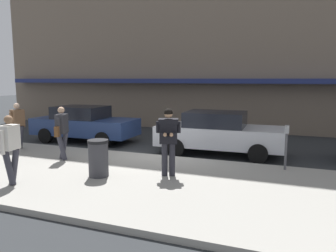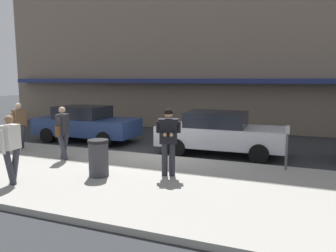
# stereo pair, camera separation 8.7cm
# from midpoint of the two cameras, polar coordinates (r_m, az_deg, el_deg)

# --- Properties ---
(ground_plane) EXTENTS (80.00, 80.00, 0.00)m
(ground_plane) POSITION_cam_midpoint_polar(r_m,az_deg,el_deg) (11.46, -1.37, -5.44)
(ground_plane) COLOR #2B2D30
(sidewalk) EXTENTS (32.00, 5.30, 0.14)m
(sidewalk) POSITION_cam_midpoint_polar(r_m,az_deg,el_deg) (8.54, -2.70, -9.75)
(sidewalk) COLOR #99968E
(sidewalk) RESTS_ON ground
(curb_paint_line) EXTENTS (28.00, 0.12, 0.01)m
(curb_paint_line) POSITION_cam_midpoint_polar(r_m,az_deg,el_deg) (11.16, 3.48, -5.81)
(curb_paint_line) COLOR silver
(curb_paint_line) RESTS_ON ground
(parked_sedan_near) EXTENTS (4.52, 1.98, 1.54)m
(parked_sedan_near) POSITION_cam_midpoint_polar(r_m,az_deg,el_deg) (14.62, -13.96, 0.44)
(parked_sedan_near) COLOR navy
(parked_sedan_near) RESTS_ON ground
(parked_sedan_mid) EXTENTS (4.55, 2.03, 1.54)m
(parked_sedan_mid) POSITION_cam_midpoint_polar(r_m,az_deg,el_deg) (11.89, 9.26, -1.16)
(parked_sedan_mid) COLOR silver
(parked_sedan_mid) RESTS_ON ground
(man_texting_on_phone) EXTENTS (0.62, 0.65, 1.81)m
(man_texting_on_phone) POSITION_cam_midpoint_polar(r_m,az_deg,el_deg) (8.59, 0.36, -1.52)
(man_texting_on_phone) COLOR #23232B
(man_texting_on_phone) RESTS_ON sidewalk
(pedestrian_in_light_coat) EXTENTS (0.35, 0.60, 1.70)m
(pedestrian_in_light_coat) POSITION_cam_midpoint_polar(r_m,az_deg,el_deg) (8.85, -25.45, -2.98)
(pedestrian_in_light_coat) COLOR #33333D
(pedestrian_in_light_coat) RESTS_ON sidewalk
(pedestrian_with_bag) EXTENTS (0.41, 0.72, 1.70)m
(pedestrian_with_bag) POSITION_cam_midpoint_polar(r_m,az_deg,el_deg) (10.90, -17.66, -0.61)
(pedestrian_with_bag) COLOR #33333D
(pedestrian_with_bag) RESTS_ON sidewalk
(pedestrian_dark_coat) EXTENTS (0.39, 0.59, 1.70)m
(pedestrian_dark_coat) POSITION_cam_midpoint_polar(r_m,az_deg,el_deg) (13.19, -24.29, 0.52)
(pedestrian_dark_coat) COLOR #33333D
(pedestrian_dark_coat) RESTS_ON sidewalk
(parking_meter) EXTENTS (0.12, 0.18, 1.27)m
(parking_meter) POSITION_cam_midpoint_polar(r_m,az_deg,el_deg) (9.80, 20.26, -2.49)
(parking_meter) COLOR #4C4C51
(parking_meter) RESTS_ON sidewalk
(trash_bin) EXTENTS (0.55, 0.55, 0.98)m
(trash_bin) POSITION_cam_midpoint_polar(r_m,az_deg,el_deg) (8.87, -11.73, -5.45)
(trash_bin) COLOR #38383D
(trash_bin) RESTS_ON sidewalk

